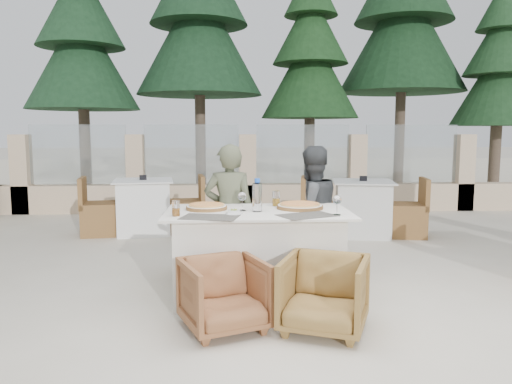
{
  "coord_description": "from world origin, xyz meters",
  "views": [
    {
      "loc": [
        -0.31,
        -4.19,
        1.46
      ],
      "look_at": [
        -0.07,
        0.38,
        0.9
      ],
      "focal_mm": 35.0,
      "sensor_mm": 36.0,
      "label": 1
    }
  ],
  "objects_px": {
    "pizza_right": "(300,206)",
    "olive_dish": "(234,212)",
    "water_bottle": "(257,195)",
    "wine_glass_centre": "(242,200)",
    "bg_table_b": "(362,208)",
    "diner_right": "(311,212)",
    "armchair_far_left": "(216,247)",
    "pizza_left": "(207,207)",
    "diner_left": "(229,213)",
    "dining_table": "(258,254)",
    "armchair_far_right": "(300,245)",
    "bg_table_a": "(144,207)",
    "beer_glass_left": "(176,208)",
    "beer_glass_right": "(276,198)",
    "armchair_near_right": "(324,294)",
    "armchair_near_left": "(224,295)",
    "wine_glass_corner": "(337,204)"
  },
  "relations": [
    {
      "from": "armchair_far_left",
      "to": "armchair_far_right",
      "type": "height_order",
      "value": "armchair_far_right"
    },
    {
      "from": "wine_glass_corner",
      "to": "bg_table_a",
      "type": "distance_m",
      "value": 3.79
    },
    {
      "from": "bg_table_a",
      "to": "pizza_left",
      "type": "bearing_deg",
      "value": -77.76
    },
    {
      "from": "armchair_near_left",
      "to": "olive_dish",
      "type": "bearing_deg",
      "value": 60.77
    },
    {
      "from": "beer_glass_right",
      "to": "armchair_far_left",
      "type": "height_order",
      "value": "beer_glass_right"
    },
    {
      "from": "armchair_far_left",
      "to": "wine_glass_centre",
      "type": "bearing_deg",
      "value": 101.73
    },
    {
      "from": "pizza_left",
      "to": "pizza_right",
      "type": "distance_m",
      "value": 0.83
    },
    {
      "from": "dining_table",
      "to": "armchair_far_right",
      "type": "height_order",
      "value": "dining_table"
    },
    {
      "from": "armchair_far_left",
      "to": "diner_right",
      "type": "bearing_deg",
      "value": 162.14
    },
    {
      "from": "pizza_left",
      "to": "beer_glass_left",
      "type": "relative_size",
      "value": 2.84
    },
    {
      "from": "pizza_right",
      "to": "dining_table",
      "type": "bearing_deg",
      "value": -162.76
    },
    {
      "from": "pizza_right",
      "to": "wine_glass_corner",
      "type": "height_order",
      "value": "wine_glass_corner"
    },
    {
      "from": "armchair_far_right",
      "to": "armchair_near_left",
      "type": "xyz_separation_m",
      "value": [
        -0.77,
        -1.44,
        -0.03
      ]
    },
    {
      "from": "pizza_right",
      "to": "bg_table_a",
      "type": "bearing_deg",
      "value": 124.23
    },
    {
      "from": "water_bottle",
      "to": "diner_left",
      "type": "xyz_separation_m",
      "value": [
        -0.24,
        0.53,
        -0.24
      ]
    },
    {
      "from": "armchair_far_left",
      "to": "bg_table_a",
      "type": "xyz_separation_m",
      "value": [
        -1.09,
        2.07,
        0.12
      ]
    },
    {
      "from": "wine_glass_corner",
      "to": "beer_glass_right",
      "type": "bearing_deg",
      "value": 130.42
    },
    {
      "from": "wine_glass_centre",
      "to": "bg_table_b",
      "type": "bearing_deg",
      "value": 55.32
    },
    {
      "from": "dining_table",
      "to": "armchair_far_left",
      "type": "relative_size",
      "value": 2.73
    },
    {
      "from": "armchair_far_right",
      "to": "beer_glass_left",
      "type": "bearing_deg",
      "value": 36.48
    },
    {
      "from": "armchair_far_right",
      "to": "bg_table_a",
      "type": "relative_size",
      "value": 0.4
    },
    {
      "from": "bg_table_a",
      "to": "armchair_near_right",
      "type": "bearing_deg",
      "value": -70.46
    },
    {
      "from": "beer_glass_right",
      "to": "diner_left",
      "type": "height_order",
      "value": "diner_left"
    },
    {
      "from": "dining_table",
      "to": "water_bottle",
      "type": "height_order",
      "value": "water_bottle"
    },
    {
      "from": "dining_table",
      "to": "pizza_right",
      "type": "xyz_separation_m",
      "value": [
        0.38,
        0.12,
        0.41
      ]
    },
    {
      "from": "dining_table",
      "to": "diner_left",
      "type": "relative_size",
      "value": 1.19
    },
    {
      "from": "olive_dish",
      "to": "diner_left",
      "type": "distance_m",
      "value": 0.67
    },
    {
      "from": "olive_dish",
      "to": "bg_table_b",
      "type": "height_order",
      "value": "olive_dish"
    },
    {
      "from": "armchair_far_right",
      "to": "beer_glass_right",
      "type": "bearing_deg",
      "value": 53.34
    },
    {
      "from": "beer_glass_left",
      "to": "water_bottle",
      "type": "bearing_deg",
      "value": 16.39
    },
    {
      "from": "armchair_near_left",
      "to": "diner_right",
      "type": "relative_size",
      "value": 0.44
    },
    {
      "from": "wine_glass_centre",
      "to": "diner_right",
      "type": "bearing_deg",
      "value": 39.32
    },
    {
      "from": "bg_table_a",
      "to": "olive_dish",
      "type": "bearing_deg",
      "value": -75.46
    },
    {
      "from": "water_bottle",
      "to": "diner_left",
      "type": "relative_size",
      "value": 0.21
    },
    {
      "from": "beer_glass_left",
      "to": "armchair_near_right",
      "type": "height_order",
      "value": "beer_glass_left"
    },
    {
      "from": "pizza_left",
      "to": "water_bottle",
      "type": "height_order",
      "value": "water_bottle"
    },
    {
      "from": "wine_glass_centre",
      "to": "olive_dish",
      "type": "height_order",
      "value": "wine_glass_centre"
    },
    {
      "from": "dining_table",
      "to": "armchair_far_right",
      "type": "distance_m",
      "value": 0.87
    },
    {
      "from": "pizza_left",
      "to": "diner_right",
      "type": "relative_size",
      "value": 0.28
    },
    {
      "from": "wine_glass_corner",
      "to": "armchair_far_right",
      "type": "relative_size",
      "value": 0.28
    },
    {
      "from": "armchair_near_right",
      "to": "wine_glass_centre",
      "type": "bearing_deg",
      "value": 147.32
    },
    {
      "from": "pizza_right",
      "to": "olive_dish",
      "type": "height_order",
      "value": "pizza_right"
    },
    {
      "from": "water_bottle",
      "to": "olive_dish",
      "type": "height_order",
      "value": "water_bottle"
    },
    {
      "from": "armchair_far_left",
      "to": "diner_right",
      "type": "xyz_separation_m",
      "value": [
        0.95,
        -0.19,
        0.39
      ]
    },
    {
      "from": "armchair_near_right",
      "to": "diner_right",
      "type": "xyz_separation_m",
      "value": [
        0.12,
        1.37,
        0.38
      ]
    },
    {
      "from": "armchair_far_right",
      "to": "olive_dish",
      "type": "bearing_deg",
      "value": 49.14
    },
    {
      "from": "beer_glass_left",
      "to": "armchair_far_left",
      "type": "relative_size",
      "value": 0.22
    },
    {
      "from": "pizza_left",
      "to": "bg_table_a",
      "type": "bearing_deg",
      "value": 110.57
    },
    {
      "from": "beer_glass_left",
      "to": "diner_left",
      "type": "distance_m",
      "value": 0.86
    },
    {
      "from": "dining_table",
      "to": "diner_right",
      "type": "relative_size",
      "value": 1.21
    }
  ]
}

